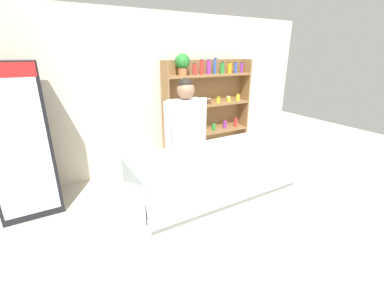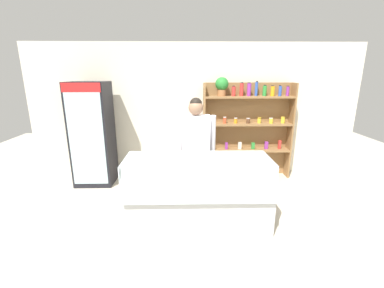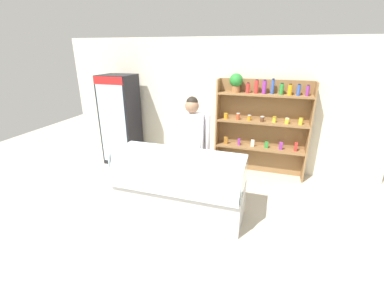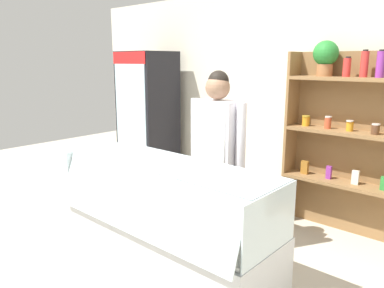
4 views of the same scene
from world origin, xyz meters
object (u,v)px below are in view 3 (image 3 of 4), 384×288
object	(u,v)px
shop_clerk	(192,138)
drinks_fridge	(121,120)
deli_display_case	(179,195)
shelving_unit	(259,120)

from	to	relation	value
shop_clerk	drinks_fridge	bearing A→B (deg)	156.10
drinks_fridge	shop_clerk	world-z (taller)	drinks_fridge
drinks_fridge	deli_display_case	distance (m)	2.56
shelving_unit	deli_display_case	size ratio (longest dim) A/B	1.02
shelving_unit	deli_display_case	world-z (taller)	shelving_unit
shelving_unit	shop_clerk	bearing A→B (deg)	-131.98
drinks_fridge	shelving_unit	distance (m)	2.99
deli_display_case	shelving_unit	bearing A→B (deg)	60.40
shop_clerk	shelving_unit	bearing A→B (deg)	48.02
drinks_fridge	shelving_unit	xyz separation A→B (m)	(2.98, 0.29, 0.16)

